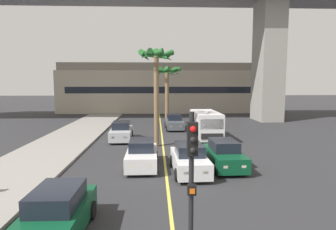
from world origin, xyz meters
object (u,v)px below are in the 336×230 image
car_queue_front (189,159)px  car_queue_fourth (142,155)px  car_queue_sixth (224,155)px  car_queue_fifth (174,122)px  palm_tree_mid_median (156,68)px  traffic_light_median_near (192,176)px  car_queue_second (121,132)px  palm_tree_near_median (167,78)px  delivery_van (206,124)px  car_queue_third (56,215)px

car_queue_front → car_queue_fourth: size_ratio=1.01×
car_queue_sixth → car_queue_fifth: bearing=98.2°
car_queue_front → palm_tree_mid_median: 8.59m
car_queue_front → car_queue_fifth: size_ratio=1.00×
traffic_light_median_near → car_queue_second: bearing=101.8°
car_queue_second → car_queue_fourth: bearing=-75.0°
car_queue_fourth → car_queue_fifth: bearing=78.6°
palm_tree_near_median → delivery_van: bearing=-71.7°
palm_tree_mid_median → car_queue_sixth: bearing=-55.9°
palm_tree_mid_median → car_queue_third: bearing=-103.6°
car_queue_sixth → delivery_van: delivery_van is taller
car_queue_fifth → palm_tree_mid_median: (-1.87, -8.09, 5.18)m
palm_tree_near_median → palm_tree_mid_median: bearing=-96.0°
car_queue_fourth → car_queue_fifth: (2.73, 13.53, 0.00)m
car_queue_front → car_queue_sixth: (2.10, 0.89, 0.00)m
delivery_van → car_queue_fifth: bearing=113.2°
car_queue_front → palm_tree_mid_median: palm_tree_mid_median is taller
car_queue_fourth → traffic_light_median_near: (1.64, -9.99, 1.99)m
car_queue_fourth → palm_tree_mid_median: palm_tree_mid_median is taller
car_queue_fifth → palm_tree_mid_median: palm_tree_mid_median is taller
traffic_light_median_near → car_queue_sixth: bearing=72.4°
car_queue_fourth → car_queue_fifth: 13.81m
car_queue_front → car_queue_sixth: same height
car_queue_third → traffic_light_median_near: traffic_light_median_near is taller
car_queue_third → palm_tree_mid_median: bearing=76.4°
car_queue_fifth → car_queue_front: bearing=-90.4°
car_queue_sixth → traffic_light_median_near: bearing=-107.6°
traffic_light_median_near → car_queue_front: bearing=83.7°
car_queue_third → car_queue_fifth: same height
car_queue_fourth → car_queue_front: bearing=-24.2°
car_queue_third → car_queue_sixth: same height
car_queue_third → delivery_van: bearing=64.8°
car_queue_second → car_queue_fifth: 7.44m
car_queue_third → car_queue_fifth: (5.04, 21.17, 0.00)m
car_queue_fourth → palm_tree_near_median: (2.08, 17.14, 4.66)m
car_queue_second → palm_tree_mid_median: (2.96, -2.44, 5.18)m
car_queue_fifth → palm_tree_mid_median: size_ratio=0.56×
palm_tree_near_median → car_queue_fifth: bearing=-79.8°
traffic_light_median_near → palm_tree_mid_median: size_ratio=0.57×
car_queue_second → traffic_light_median_near: traffic_light_median_near is taller
car_queue_second → palm_tree_near_median: palm_tree_near_median is taller
car_queue_second → car_queue_sixth: (6.83, -8.16, 0.00)m
delivery_van → car_queue_second: bearing=-178.5°
car_queue_sixth → delivery_van: size_ratio=0.79×
car_queue_fourth → car_queue_third: bearing=-106.8°
car_queue_second → car_queue_sixth: size_ratio=1.00×
car_queue_sixth → delivery_van: (0.35, 8.35, 0.57)m
car_queue_fourth → palm_tree_mid_median: 7.56m
car_queue_fourth → car_queue_sixth: bearing=-3.4°
car_queue_front → car_queue_third: bearing=-127.3°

